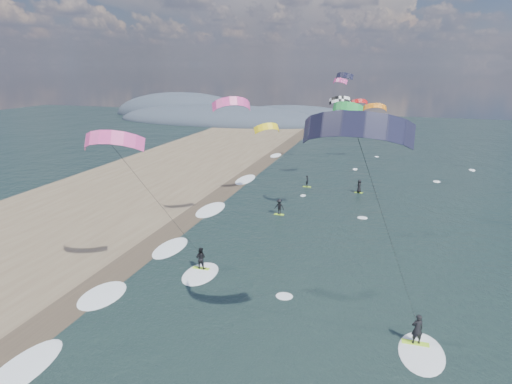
% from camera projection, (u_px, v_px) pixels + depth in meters
% --- Properties ---
extents(ground, '(260.00, 260.00, 0.00)m').
position_uv_depth(ground, '(206.00, 384.00, 22.43)').
color(ground, black).
rests_on(ground, ground).
extents(sand_strip, '(26.00, 240.00, 0.00)m').
position_uv_depth(sand_strip, '(6.00, 251.00, 38.44)').
color(sand_strip, brown).
rests_on(sand_strip, ground).
extents(wet_sand_strip, '(3.00, 240.00, 0.00)m').
position_uv_depth(wet_sand_strip, '(121.00, 269.00, 35.01)').
color(wet_sand_strip, '#382D23').
rests_on(wet_sand_strip, ground).
extents(coastal_hills, '(80.00, 41.00, 15.00)m').
position_uv_depth(coastal_hills, '(214.00, 118.00, 133.91)').
color(coastal_hills, '#3D4756').
rests_on(coastal_hills, ground).
extents(kitesurfer_near_a, '(7.99, 8.42, 14.78)m').
position_uv_depth(kitesurfer_near_a, '(369.00, 176.00, 18.69)').
color(kitesurfer_near_a, '#B3F82B').
rests_on(kitesurfer_near_a, ground).
extents(kitesurfer_near_b, '(7.24, 8.58, 12.76)m').
position_uv_depth(kitesurfer_near_b, '(138.00, 182.00, 29.39)').
color(kitesurfer_near_b, '#B3F82B').
rests_on(kitesurfer_near_b, ground).
extents(far_kitesurfers, '(8.99, 12.84, 1.81)m').
position_uv_depth(far_kitesurfers, '(312.00, 196.00, 51.64)').
color(far_kitesurfers, '#B3F82B').
rests_on(far_kitesurfers, ground).
extents(bg_kite_field, '(14.82, 65.63, 8.82)m').
position_uv_depth(bg_kite_field, '(337.00, 100.00, 65.89)').
color(bg_kite_field, gray).
rests_on(bg_kite_field, ground).
extents(shoreline_surf, '(2.40, 79.40, 0.11)m').
position_uv_depth(shoreline_surf, '(163.00, 248.00, 39.01)').
color(shoreline_surf, white).
rests_on(shoreline_surf, ground).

